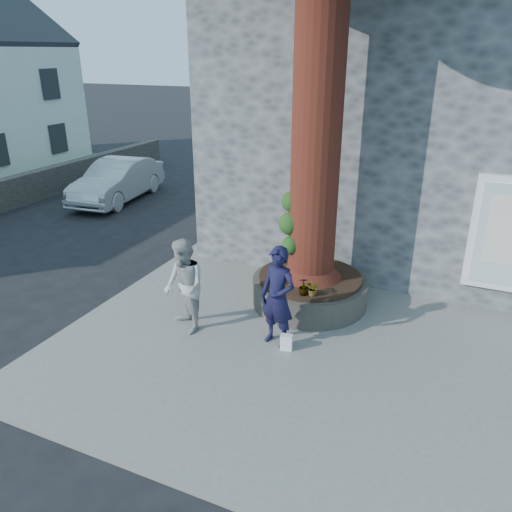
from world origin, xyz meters
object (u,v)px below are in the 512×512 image
at_px(woman, 184,286).
at_px(planter, 310,289).
at_px(man, 278,297).
at_px(car_silver, 117,180).

bearing_deg(woman, planter, 85.65).
distance_m(planter, man, 1.78).
bearing_deg(planter, woman, -132.04).
relative_size(planter, woman, 1.33).
distance_m(man, car_silver, 10.78).
bearing_deg(man, planter, 102.30).
bearing_deg(car_silver, man, -44.85).
relative_size(man, woman, 1.03).
xyz_separation_m(man, woman, (-1.69, -0.24, -0.03)).
bearing_deg(man, woman, -158.40).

